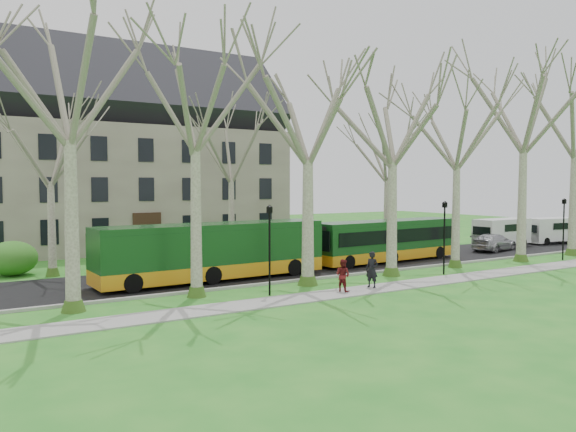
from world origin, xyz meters
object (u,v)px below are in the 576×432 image
object	(u,v)px
bus_follow	(387,240)
van_a	(502,233)
van_b	(553,231)
pedestrian_b	(343,275)
bus_lead	(213,251)
pedestrian_a	(372,270)
sedan	(494,242)

from	to	relation	value
bus_follow	van_a	xyz separation A→B (m)	(14.33, 1.61, -0.27)
van_b	pedestrian_b	xyz separation A→B (m)	(-29.90, -8.15, -0.34)
bus_lead	pedestrian_a	world-z (taller)	bus_lead
van_b	sedan	bearing A→B (deg)	-164.69
van_a	pedestrian_a	xyz separation A→B (m)	(-21.63, -8.66, -0.27)
pedestrian_b	bus_lead	bearing A→B (deg)	14.80
bus_lead	pedestrian_b	world-z (taller)	bus_lead
van_b	pedestrian_a	distance (m)	29.14
bus_follow	sedan	size ratio (longest dim) A/B	2.47
bus_lead	van_a	bearing A→B (deg)	2.81
van_b	pedestrian_a	bearing A→B (deg)	-154.04
bus_follow	sedan	world-z (taller)	bus_follow
bus_follow	sedan	xyz separation A→B (m)	(11.48, 0.17, -0.78)
pedestrian_a	pedestrian_b	world-z (taller)	pedestrian_a
bus_follow	bus_lead	bearing A→B (deg)	179.31
van_b	bus_lead	bearing A→B (deg)	-167.29
bus_lead	pedestrian_a	distance (m)	8.80
van_a	van_b	world-z (taller)	van_a
bus_lead	sedan	xyz separation A→B (m)	(24.79, 0.83, -0.94)
bus_lead	van_b	distance (m)	34.05
bus_follow	sedan	bearing A→B (deg)	-2.69
bus_follow	van_a	size ratio (longest dim) A/B	2.14
van_a	pedestrian_a	bearing A→B (deg)	-160.97
bus_follow	van_b	world-z (taller)	bus_follow
bus_follow	van_a	distance (m)	14.42
bus_lead	sedan	world-z (taller)	bus_lead
bus_follow	pedestrian_b	size ratio (longest dim) A/B	7.28
bus_follow	pedestrian_a	world-z (taller)	bus_follow
bus_follow	van_b	xyz separation A→B (m)	(20.69, 1.06, -0.32)
pedestrian_a	pedestrian_b	xyz separation A→B (m)	(-1.91, -0.05, -0.13)
bus_lead	sedan	distance (m)	24.83
sedan	van_a	world-z (taller)	van_a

